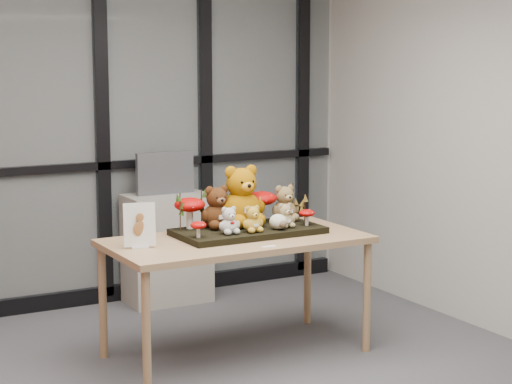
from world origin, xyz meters
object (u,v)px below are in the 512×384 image
mushroom_front_left (198,229)px  mushroom_front_right (307,217)px  mushroom_back_right (262,205)px  monitor (165,173)px  bear_small_yellow (253,217)px  display_table (236,248)px  cabinet (167,248)px  plush_cream_hedgehog (278,221)px  sign_holder (140,228)px  bear_white_bow (229,219)px  bear_pooh_yellow (241,192)px  bear_tan_back (285,201)px  mushroom_back_left (190,212)px  diorama_tray (248,231)px  bear_beige_small (285,214)px  bear_brown_medium (217,205)px

mushroom_front_left → mushroom_front_right: size_ratio=0.95×
mushroom_back_right → monitor: size_ratio=0.49×
bear_small_yellow → monitor: bearing=88.5°
display_table → cabinet: 1.38m
cabinet → plush_cream_hedgehog: bearing=-83.9°
sign_holder → monitor: bearing=75.8°
sign_holder → cabinet: bearing=75.5°
bear_white_bow → sign_holder: size_ratio=0.69×
mushroom_front_left → mushroom_front_right: (0.77, 0.01, 0.00)m
bear_pooh_yellow → display_table: bearing=-126.8°
bear_tan_back → mushroom_back_left: bear_tan_back is taller
mushroom_back_left → mushroom_front_left: (-0.07, -0.28, -0.05)m
mushroom_back_left → mushroom_back_right: 0.51m
monitor → plush_cream_hedgehog: bearing=-83.9°
bear_small_yellow → plush_cream_hedgehog: 0.18m
mushroom_back_left → monitor: monitor is taller
sign_holder → diorama_tray: bearing=18.3°
mushroom_front_left → cabinet: (0.40, 1.40, -0.43)m
display_table → plush_cream_hedgehog: plush_cream_hedgehog is taller
bear_small_yellow → bear_beige_small: bear_small_yellow is taller
bear_small_yellow → bear_beige_small: (0.25, 0.03, -0.01)m
bear_pooh_yellow → cabinet: size_ratio=0.51×
bear_white_bow → bear_beige_small: (0.41, 0.01, -0.01)m
bear_white_bow → mushroom_front_right: bear_white_bow is taller
cabinet → bear_beige_small: bearing=-80.7°
plush_cream_hedgehog → mushroom_back_left: bearing=148.0°
bear_brown_medium → sign_holder: 0.61m
bear_small_yellow → mushroom_back_right: 0.35m
display_table → diorama_tray: bearing=26.6°
bear_brown_medium → mushroom_front_right: bearing=-21.7°
monitor → bear_brown_medium: bearing=-97.7°
bear_tan_back → monitor: bearing=105.6°
diorama_tray → display_table: bearing=-153.4°
bear_beige_small → plush_cream_hedgehog: (-0.07, -0.03, -0.03)m
diorama_tray → mushroom_front_left: size_ratio=8.48×
bear_brown_medium → plush_cream_hedgehog: (0.31, -0.23, -0.09)m
plush_cream_hedgehog → mushroom_back_right: (0.04, 0.28, 0.06)m
bear_small_yellow → bear_beige_small: size_ratio=1.06×
plush_cream_hedgehog → bear_white_bow: bearing=175.4°
bear_beige_small → plush_cream_hedgehog: bear_beige_small is taller
bear_pooh_yellow → cabinet: (-0.01, 1.17, -0.59)m
mushroom_back_left → mushroom_back_right: (0.51, -0.02, 0.00)m
bear_brown_medium → sign_holder: bearing=-165.6°
diorama_tray → mushroom_back_right: size_ratio=4.19×
bear_beige_small → mushroom_front_right: bear_beige_small is taller
bear_beige_small → sign_holder: sign_holder is taller
monitor → display_table: bearing=-94.7°
sign_holder → bear_pooh_yellow: bearing=26.4°
sign_holder → display_table: bearing=13.4°
mushroom_back_right → monitor: monitor is taller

